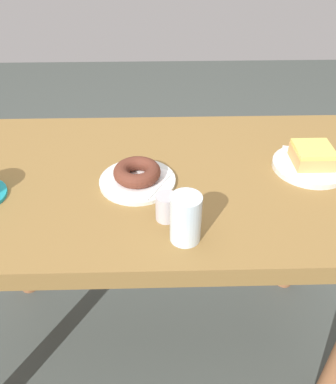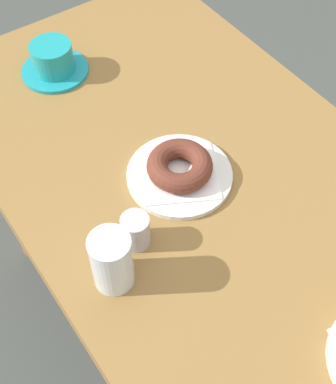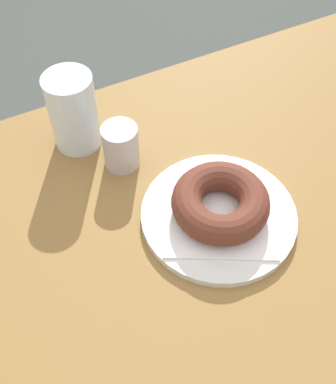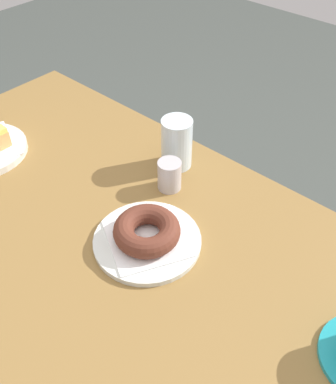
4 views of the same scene
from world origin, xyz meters
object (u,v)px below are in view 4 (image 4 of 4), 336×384
Objects in this scene: plate_chocolate_ring at (147,241)px; donut_chocolate_ring at (147,231)px; water_glass at (177,143)px; sugar_jar at (169,175)px.

donut_chocolate_ring is (0.00, 0.00, 0.03)m from plate_chocolate_ring.
water_glass is 1.74× the size of sugar_jar.
sugar_jar is (-0.07, 0.14, -0.00)m from donut_chocolate_ring.
donut_chocolate_ring reaches higher than plate_chocolate_ring.
water_glass reaches higher than plate_chocolate_ring.
water_glass reaches higher than donut_chocolate_ring.
plate_chocolate_ring is at bearing -63.34° from sugar_jar.
donut_chocolate_ring is at bearing -62.20° from water_glass.
sugar_jar is at bearing 116.66° from plate_chocolate_ring.
donut_chocolate_ring is 0.23m from water_glass.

